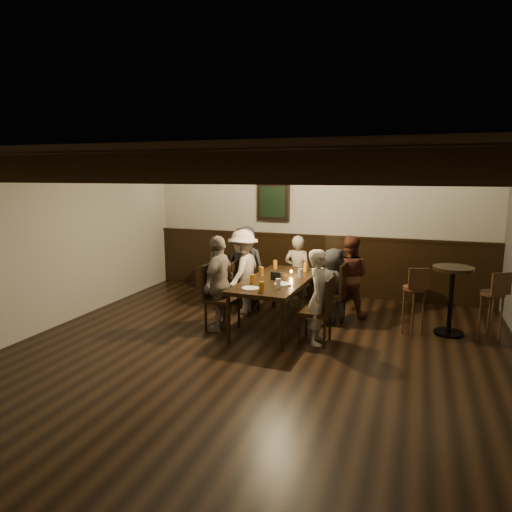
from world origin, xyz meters
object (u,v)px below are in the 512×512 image
at_px(person_bench_centre, 297,272).
at_px(person_left_far, 219,283).
at_px(high_top_table, 452,290).
at_px(person_bench_right, 349,276).
at_px(chair_left_near, 245,297).
at_px(chair_left_far, 221,310).
at_px(person_right_near, 333,286).
at_px(bar_stool_right, 491,316).
at_px(person_right_far, 319,297).
at_px(chair_right_far, 316,323).
at_px(chair_right_near, 331,305).
at_px(person_left_near, 243,272).
at_px(bar_stool_left, 413,310).
at_px(person_bench_left, 245,266).
at_px(dining_table, 277,283).

distance_m(person_bench_centre, person_left_far, 1.68).
bearing_deg(high_top_table, person_bench_right, 165.94).
height_order(chair_left_near, chair_left_far, chair_left_far).
bearing_deg(person_right_near, bar_stool_right, -90.30).
distance_m(person_right_far, high_top_table, 1.96).
bearing_deg(high_top_table, chair_right_far, -150.81).
bearing_deg(person_left_far, chair_right_near, 121.48).
bearing_deg(person_left_near, person_right_far, 59.04).
distance_m(chair_left_near, person_left_near, 0.43).
bearing_deg(chair_right_near, bar_stool_left, -94.58).
relative_size(person_bench_left, bar_stool_right, 1.38).
bearing_deg(chair_right_near, chair_right_far, 179.97).
height_order(chair_left_near, person_bench_right, person_bench_right).
height_order(person_bench_right, bar_stool_left, person_bench_right).
height_order(chair_right_near, person_left_far, person_left_far).
xyz_separation_m(chair_left_near, chair_right_near, (1.44, -0.05, 0.02)).
bearing_deg(bar_stool_right, chair_right_near, 148.81).
bearing_deg(person_left_near, chair_left_near, 90.00).
bearing_deg(person_bench_left, chair_left_near, 112.00).
xyz_separation_m(chair_right_far, person_bench_left, (-1.57, 1.41, 0.42)).
bearing_deg(chair_left_far, person_left_far, -90.00).
bearing_deg(dining_table, chair_right_far, -32.03).
bearing_deg(chair_left_far, person_bench_centre, 154.33).
bearing_deg(person_bench_left, person_left_near, 108.43).
height_order(chair_left_near, person_right_far, person_right_far).
bearing_deg(person_left_far, bar_stool_left, 106.72).
height_order(dining_table, chair_left_far, chair_left_far).
bearing_deg(person_bench_centre, bar_stool_left, 160.10).
distance_m(chair_right_far, person_left_near, 1.77).
bearing_deg(chair_right_far, person_left_far, 90.00).
distance_m(bar_stool_left, bar_stool_right, 1.00).
xyz_separation_m(chair_left_near, person_left_far, (-0.06, -0.90, 0.44)).
xyz_separation_m(dining_table, chair_left_near, (-0.70, 0.47, -0.41)).
relative_size(bar_stool_left, bar_stool_right, 1.00).
height_order(dining_table, person_bench_right, person_bench_right).
bearing_deg(person_left_near, chair_right_near, 90.00).
bearing_deg(bar_stool_right, person_bench_centre, 137.29).
relative_size(chair_right_near, chair_right_far, 1.02).
xyz_separation_m(chair_left_far, bar_stool_right, (3.67, 0.76, 0.07)).
relative_size(chair_right_far, person_left_far, 0.65).
bearing_deg(chair_left_near, bar_stool_right, 89.82).
height_order(chair_right_far, person_right_near, person_right_near).
height_order(chair_left_near, person_left_near, person_left_near).
xyz_separation_m(chair_left_far, chair_right_far, (1.44, -0.05, -0.02)).
relative_size(person_bench_right, high_top_table, 1.33).
bearing_deg(person_bench_left, person_right_far, 140.71).
bearing_deg(chair_right_far, person_bench_centre, 25.62).
bearing_deg(high_top_table, person_bench_left, 172.43).
distance_m(chair_right_near, person_right_near, 0.30).
bearing_deg(person_bench_centre, chair_right_far, 115.62).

